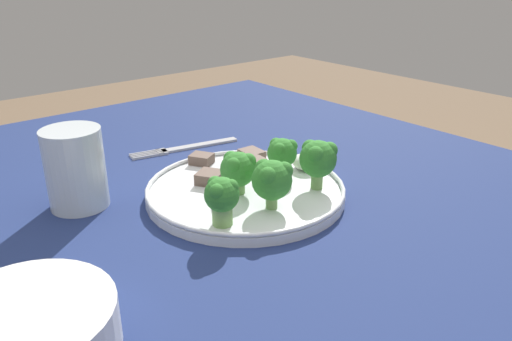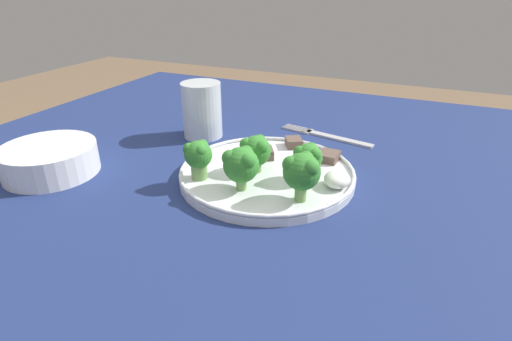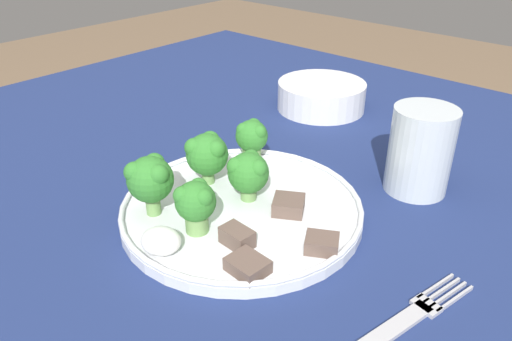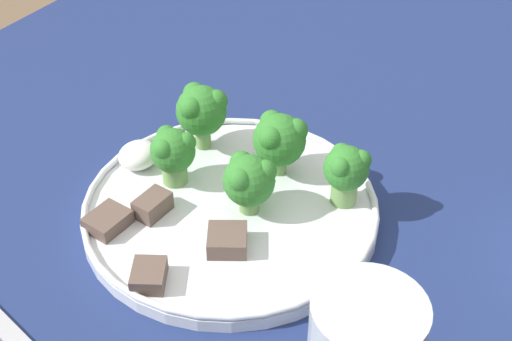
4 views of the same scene
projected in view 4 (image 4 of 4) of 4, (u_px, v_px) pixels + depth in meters
name	position (u px, v px, depth m)	size (l,w,h in m)	color
table	(317.00, 295.00, 0.71)	(1.18, 1.06, 0.77)	navy
dinner_plate	(231.00, 208.00, 0.65)	(0.27, 0.27, 0.02)	white
broccoli_floret_near_rim_left	(346.00, 170.00, 0.63)	(0.04, 0.04, 0.06)	#709E56
broccoli_floret_center_left	(173.00, 152.00, 0.65)	(0.04, 0.04, 0.06)	#709E56
broccoli_floret_back_left	(201.00, 110.00, 0.69)	(0.05, 0.05, 0.07)	#709E56
broccoli_floret_front_left	(279.00, 139.00, 0.66)	(0.05, 0.05, 0.06)	#709E56
broccoli_floret_center_back	(249.00, 180.00, 0.62)	(0.05, 0.05, 0.06)	#709E56
meat_slice_front_slice	(153.00, 205.00, 0.63)	(0.03, 0.02, 0.02)	brown
meat_slice_middle_slice	(149.00, 276.00, 0.57)	(0.04, 0.04, 0.01)	brown
meat_slice_rear_slice	(227.00, 240.00, 0.60)	(0.05, 0.05, 0.02)	brown
meat_slice_edge_slice	(108.00, 221.00, 0.62)	(0.04, 0.03, 0.01)	brown
sauce_dollop	(138.00, 155.00, 0.68)	(0.04, 0.04, 0.02)	white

